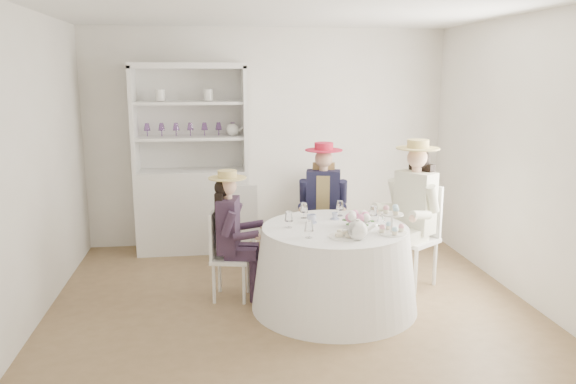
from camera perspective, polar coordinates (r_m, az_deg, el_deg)
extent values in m
plane|color=brown|center=(5.52, 0.14, -10.95)|extent=(4.50, 4.50, 0.00)
plane|color=white|center=(5.11, 0.16, 18.16)|extent=(4.50, 4.50, 0.00)
plane|color=silver|center=(7.11, -2.07, 5.51)|extent=(4.50, 0.00, 4.50)
plane|color=silver|center=(3.21, 5.04, -2.45)|extent=(4.50, 0.00, 4.50)
plane|color=silver|center=(5.33, -24.59, 2.26)|extent=(0.00, 4.50, 4.50)
plane|color=silver|center=(5.89, 22.43, 3.27)|extent=(0.00, 4.50, 4.50)
cone|color=white|center=(5.28, 4.74, -7.71)|extent=(1.54, 1.54, 0.75)
cylinder|color=white|center=(5.16, 4.81, -3.67)|extent=(1.34, 1.34, 0.02)
cube|color=silver|center=(6.99, -9.61, -1.83)|extent=(1.40, 0.71, 1.01)
cube|color=silver|center=(7.03, -9.87, 7.48)|extent=(1.33, 0.26, 1.23)
cube|color=silver|center=(6.79, -10.12, 12.51)|extent=(1.40, 0.71, 0.07)
cube|color=silver|center=(6.87, -15.38, 7.12)|extent=(0.12, 0.50, 1.23)
cube|color=silver|center=(6.82, -4.44, 7.48)|extent=(0.12, 0.50, 1.23)
cube|color=silver|center=(6.83, -9.87, 5.47)|extent=(1.31, 0.64, 0.03)
cube|color=silver|center=(6.80, -9.99, 8.93)|extent=(1.31, 0.64, 0.03)
sphere|color=white|center=(6.82, -5.65, 6.33)|extent=(0.16, 0.16, 0.16)
cube|color=silver|center=(7.05, 3.87, -3.07)|extent=(0.45, 0.45, 0.64)
cylinder|color=black|center=(6.95, 3.92, 0.68)|extent=(0.40, 0.40, 0.30)
cube|color=silver|center=(5.46, -5.81, -6.72)|extent=(0.42, 0.42, 0.04)
cylinder|color=silver|center=(5.38, -4.50, -9.34)|extent=(0.03, 0.03, 0.39)
cylinder|color=silver|center=(5.64, -4.07, -8.29)|extent=(0.03, 0.03, 0.39)
cylinder|color=silver|center=(5.43, -7.53, -9.21)|extent=(0.03, 0.03, 0.39)
cylinder|color=silver|center=(5.69, -6.96, -8.18)|extent=(0.03, 0.03, 0.39)
cube|color=silver|center=(5.42, -7.55, -4.24)|extent=(0.10, 0.34, 0.45)
cube|color=black|center=(5.37, -6.08, -3.37)|extent=(0.24, 0.35, 0.52)
cube|color=black|center=(5.35, -4.83, -6.31)|extent=(0.32, 0.18, 0.11)
cylinder|color=black|center=(5.42, -3.46, -9.05)|extent=(0.09, 0.09, 0.41)
cylinder|color=black|center=(5.17, -6.05, -3.25)|extent=(0.17, 0.11, 0.25)
cube|color=black|center=(5.50, -4.58, -5.79)|extent=(0.32, 0.18, 0.11)
cylinder|color=black|center=(5.57, -3.24, -8.46)|extent=(0.09, 0.09, 0.41)
cylinder|color=black|center=(5.52, -5.39, -2.24)|extent=(0.17, 0.11, 0.25)
cylinder|color=#D8A889|center=(5.30, -6.14, -0.47)|extent=(0.08, 0.08, 0.07)
sphere|color=#D8A889|center=(5.28, -6.16, 0.57)|extent=(0.17, 0.17, 0.17)
sphere|color=black|center=(5.29, -6.59, 0.43)|extent=(0.17, 0.17, 0.17)
cube|color=black|center=(5.35, -6.87, -1.77)|extent=(0.11, 0.23, 0.34)
cylinder|color=tan|center=(5.27, -6.18, 1.43)|extent=(0.36, 0.36, 0.01)
cylinder|color=tan|center=(5.26, -6.19, 1.81)|extent=(0.18, 0.18, 0.07)
cube|color=silver|center=(6.20, 3.54, -3.92)|extent=(0.48, 0.48, 0.04)
cylinder|color=silver|center=(6.12, 1.95, -6.39)|extent=(0.04, 0.04, 0.44)
cylinder|color=silver|center=(6.11, 5.00, -6.45)|extent=(0.04, 0.04, 0.44)
cylinder|color=silver|center=(6.43, 2.10, -5.49)|extent=(0.04, 0.04, 0.44)
cylinder|color=silver|center=(6.42, 5.00, -5.55)|extent=(0.04, 0.04, 0.44)
cube|color=silver|center=(6.31, 3.61, -1.09)|extent=(0.38, 0.11, 0.50)
cube|color=#1B1B36|center=(6.13, 3.59, -0.51)|extent=(0.40, 0.28, 0.59)
cube|color=tan|center=(6.13, 3.59, -0.51)|extent=(0.19, 0.25, 0.50)
cube|color=#1B1B36|center=(6.06, 2.66, -3.48)|extent=(0.20, 0.36, 0.12)
cylinder|color=#1B1B36|center=(6.02, 2.58, -6.62)|extent=(0.10, 0.10, 0.46)
cylinder|color=#1B1B36|center=(6.08, 1.62, 0.10)|extent=(0.13, 0.19, 0.28)
cube|color=#1B1B36|center=(6.06, 4.38, -3.51)|extent=(0.20, 0.36, 0.12)
cylinder|color=#1B1B36|center=(6.01, 4.32, -6.65)|extent=(0.10, 0.10, 0.46)
cylinder|color=#1B1B36|center=(6.07, 5.56, 0.03)|extent=(0.13, 0.19, 0.28)
cylinder|color=#D8A889|center=(6.07, 3.63, 2.38)|extent=(0.09, 0.09, 0.08)
sphere|color=#D8A889|center=(6.05, 3.64, 3.42)|extent=(0.19, 0.19, 0.19)
sphere|color=tan|center=(6.10, 3.65, 3.34)|extent=(0.19, 0.19, 0.19)
cube|color=tan|center=(6.17, 3.63, 1.21)|extent=(0.25, 0.13, 0.38)
cylinder|color=red|center=(6.04, 3.65, 4.27)|extent=(0.40, 0.40, 0.01)
cylinder|color=red|center=(6.03, 3.66, 4.65)|extent=(0.20, 0.20, 0.08)
cube|color=silver|center=(5.88, 12.50, -4.79)|extent=(0.60, 0.60, 0.04)
cylinder|color=silver|center=(5.92, 10.08, -7.08)|extent=(0.04, 0.04, 0.47)
cylinder|color=silver|center=(5.73, 12.83, -7.83)|extent=(0.04, 0.04, 0.47)
cylinder|color=silver|center=(6.18, 12.00, -6.33)|extent=(0.04, 0.04, 0.47)
cylinder|color=silver|center=(6.01, 14.68, -7.01)|extent=(0.04, 0.04, 0.47)
cube|color=silver|center=(5.96, 13.68, -1.74)|extent=(0.26, 0.35, 0.53)
cube|color=beige|center=(5.80, 12.80, -0.99)|extent=(0.40, 0.44, 0.62)
cube|color=beige|center=(5.81, 11.04, -4.05)|extent=(0.38, 0.32, 0.13)
cylinder|color=beige|center=(5.79, 10.03, -7.40)|extent=(0.11, 0.11, 0.49)
cylinder|color=beige|center=(5.87, 10.82, 0.00)|extent=(0.21, 0.19, 0.29)
cube|color=beige|center=(5.71, 12.61, -4.42)|extent=(0.38, 0.32, 0.13)
cylinder|color=beige|center=(5.69, 11.59, -7.83)|extent=(0.11, 0.11, 0.49)
cylinder|color=beige|center=(5.63, 14.45, -0.68)|extent=(0.21, 0.19, 0.29)
cylinder|color=#D8A889|center=(5.74, 12.95, 2.23)|extent=(0.10, 0.10, 0.09)
sphere|color=#D8A889|center=(5.72, 13.01, 3.39)|extent=(0.20, 0.20, 0.20)
sphere|color=black|center=(5.76, 13.27, 3.28)|extent=(0.20, 0.20, 0.20)
cube|color=black|center=(5.83, 13.36, 0.88)|extent=(0.22, 0.26, 0.41)
cylinder|color=tan|center=(5.71, 13.05, 4.35)|extent=(0.43, 0.43, 0.01)
cylinder|color=tan|center=(5.70, 13.07, 4.78)|extent=(0.21, 0.21, 0.09)
cube|color=silver|center=(6.50, -4.86, -3.37)|extent=(0.39, 0.39, 0.04)
cylinder|color=silver|center=(6.72, -3.60, -4.81)|extent=(0.03, 0.03, 0.42)
cylinder|color=silver|center=(6.70, -6.24, -4.90)|extent=(0.03, 0.03, 0.42)
cylinder|color=silver|center=(6.43, -3.36, -5.59)|extent=(0.03, 0.03, 0.42)
cylinder|color=silver|center=(6.41, -6.12, -5.69)|extent=(0.03, 0.03, 0.42)
cube|color=silver|center=(6.27, -4.80, -1.49)|extent=(0.37, 0.03, 0.48)
imported|color=white|center=(5.27, 2.41, -2.78)|extent=(0.11, 0.11, 0.07)
imported|color=white|center=(5.42, 4.79, -2.49)|extent=(0.07, 0.07, 0.06)
imported|color=white|center=(5.28, 7.36, -2.91)|extent=(0.10, 0.10, 0.06)
imported|color=white|center=(5.17, 7.18, -3.29)|extent=(0.25, 0.25, 0.05)
sphere|color=pink|center=(5.16, 7.83, -2.50)|extent=(0.08, 0.08, 0.08)
sphere|color=white|center=(5.20, 7.49, -2.38)|extent=(0.08, 0.08, 0.08)
sphere|color=pink|center=(5.20, 6.94, -2.35)|extent=(0.08, 0.08, 0.08)
sphere|color=white|center=(5.17, 6.49, -2.42)|extent=(0.08, 0.08, 0.08)
sphere|color=pink|center=(5.12, 6.41, -2.56)|extent=(0.08, 0.08, 0.08)
sphere|color=white|center=(5.08, 6.75, -2.68)|extent=(0.08, 0.08, 0.08)
sphere|color=pink|center=(5.08, 7.31, -2.71)|extent=(0.08, 0.08, 0.08)
sphere|color=white|center=(5.11, 7.76, -2.64)|extent=(0.08, 0.08, 0.08)
sphere|color=white|center=(4.79, 7.09, -3.89)|extent=(0.17, 0.17, 0.17)
cylinder|color=white|center=(4.81, 8.31, -3.73)|extent=(0.10, 0.03, 0.08)
cylinder|color=white|center=(4.76, 7.12, -2.90)|extent=(0.04, 0.04, 0.02)
cylinder|color=white|center=(4.85, 5.70, -4.53)|extent=(0.26, 0.26, 0.01)
cube|color=beige|center=(4.81, 5.17, -4.34)|extent=(0.06, 0.04, 0.03)
cube|color=beige|center=(4.84, 5.71, -4.11)|extent=(0.07, 0.05, 0.03)
cube|color=beige|center=(4.87, 6.23, -4.16)|extent=(0.07, 0.07, 0.03)
cube|color=beige|center=(4.87, 5.37, -3.99)|extent=(0.07, 0.07, 0.03)
cube|color=beige|center=(4.81, 6.17, -4.37)|extent=(0.07, 0.07, 0.03)
cylinder|color=white|center=(5.02, 10.48, -4.09)|extent=(0.26, 0.26, 0.01)
cylinder|color=white|center=(5.00, 10.51, -3.21)|extent=(0.02, 0.02, 0.17)
cylinder|color=white|center=(4.97, 10.55, -2.24)|extent=(0.20, 0.20, 0.01)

